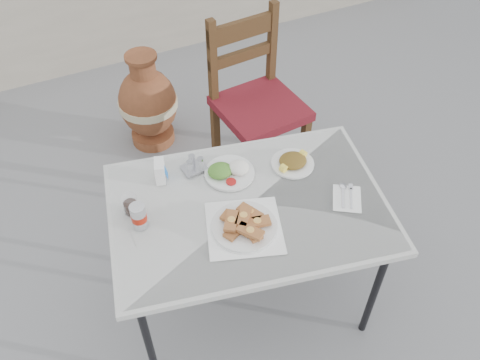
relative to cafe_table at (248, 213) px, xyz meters
name	(u,v)px	position (x,y,z in m)	size (l,w,h in m)	color
ground	(229,307)	(-0.11, -0.03, -0.64)	(80.00, 80.00, 0.00)	slate
cafe_table	(248,213)	(0.00, 0.00, 0.00)	(1.27, 0.98, 0.69)	black
pide_plate	(244,223)	(-0.07, -0.10, 0.08)	(0.37, 0.37, 0.06)	white
salad_rice_plate	(229,171)	(0.00, 0.20, 0.07)	(0.22, 0.22, 0.05)	silver
salad_chopped_plate	(293,162)	(0.28, 0.13, 0.06)	(0.19, 0.19, 0.04)	silver
soda_can	(139,216)	(-0.43, 0.09, 0.10)	(0.06, 0.06, 0.11)	silver
cola_glass	(131,205)	(-0.44, 0.17, 0.09)	(0.06, 0.06, 0.09)	white
napkin_holder	(160,171)	(-0.28, 0.30, 0.10)	(0.07, 0.09, 0.10)	white
condiment_caddy	(194,165)	(-0.12, 0.29, 0.07)	(0.11, 0.09, 0.07)	#B4B3BA
cutlery_napkin	(346,196)	(0.39, -0.13, 0.05)	(0.18, 0.19, 0.01)	white
chair	(256,102)	(0.45, 0.81, -0.12)	(0.48, 0.48, 1.00)	#331C0E
terracotta_urn	(148,103)	(-0.05, 1.34, -0.34)	(0.37, 0.37, 0.65)	brown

